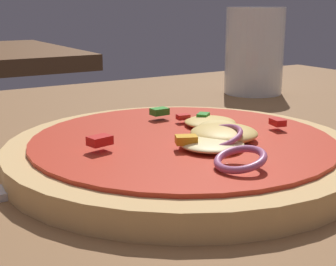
% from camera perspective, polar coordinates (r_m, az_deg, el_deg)
% --- Properties ---
extents(dining_table, '(1.14, 0.81, 0.04)m').
position_cam_1_polar(dining_table, '(0.37, -2.01, -7.13)').
color(dining_table, brown).
rests_on(dining_table, ground).
extents(pizza, '(0.26, 0.26, 0.03)m').
position_cam_1_polar(pizza, '(0.38, 1.79, -2.01)').
color(pizza, tan).
rests_on(pizza, dining_table).
extents(beer_glass, '(0.08, 0.08, 0.11)m').
position_cam_1_polar(beer_glass, '(0.68, 9.78, 8.58)').
color(beer_glass, silver).
rests_on(beer_glass, dining_table).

